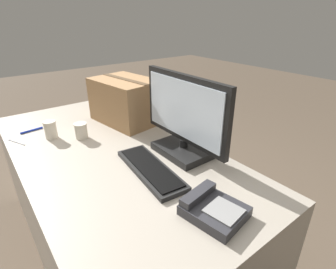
% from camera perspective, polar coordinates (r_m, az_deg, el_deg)
% --- Properties ---
extents(ground_plane, '(12.00, 12.00, 0.00)m').
position_cam_1_polar(ground_plane, '(1.91, -10.37, -22.33)').
color(ground_plane, brown).
extents(office_desk, '(1.80, 0.90, 0.71)m').
position_cam_1_polar(office_desk, '(1.67, -11.34, -13.98)').
color(office_desk, '#A89E8E').
rests_on(office_desk, ground_plane).
extents(monitor, '(0.58, 0.22, 0.42)m').
position_cam_1_polar(monitor, '(1.32, 3.52, 2.91)').
color(monitor, black).
rests_on(monitor, office_desk).
extents(keyboard, '(0.46, 0.19, 0.03)m').
position_cam_1_polar(keyboard, '(1.24, -3.84, -7.50)').
color(keyboard, black).
rests_on(keyboard, office_desk).
extents(desk_phone, '(0.24, 0.22, 0.07)m').
position_cam_1_polar(desk_phone, '(1.01, 9.72, -15.62)').
color(desk_phone, '#2D2D33').
rests_on(desk_phone, office_desk).
extents(paper_cup_left, '(0.07, 0.07, 0.11)m').
position_cam_1_polar(paper_cup_left, '(1.68, -24.19, 0.95)').
color(paper_cup_left, beige).
rests_on(paper_cup_left, office_desk).
extents(paper_cup_right, '(0.08, 0.08, 0.09)m').
position_cam_1_polar(paper_cup_right, '(1.62, -18.39, 0.77)').
color(paper_cup_right, beige).
rests_on(paper_cup_right, office_desk).
extents(spoon, '(0.16, 0.08, 0.00)m').
position_cam_1_polar(spoon, '(1.77, -30.78, -1.20)').
color(spoon, '#B2B2B7').
rests_on(spoon, office_desk).
extents(cardboard_box, '(0.48, 0.37, 0.29)m').
position_cam_1_polar(cardboard_box, '(1.79, -9.10, 7.31)').
color(cardboard_box, '#9E754C').
rests_on(cardboard_box, office_desk).
extents(pen_marker, '(0.03, 0.14, 0.01)m').
position_cam_1_polar(pen_marker, '(1.86, -27.56, 0.81)').
color(pen_marker, '#1933B2').
rests_on(pen_marker, office_desk).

